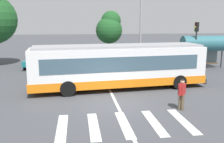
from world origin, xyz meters
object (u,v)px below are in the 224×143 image
(parked_car_teal, at_px, (36,60))
(parked_car_blue, at_px, (89,59))
(parked_car_black, at_px, (139,57))
(bus_stop_shelter, at_px, (203,44))
(background_tree_right, at_px, (110,28))
(traffic_light_far_corner, at_px, (196,38))
(parked_car_silver, at_px, (64,59))
(parked_car_white, at_px, (113,58))
(city_transit_bus, at_px, (119,66))
(parked_car_charcoal, at_px, (159,57))
(pedestrian_crossing_street, at_px, (182,92))
(twin_arm_street_lamp, at_px, (141,11))

(parked_car_teal, xyz_separation_m, parked_car_blue, (5.49, -0.03, 0.00))
(parked_car_black, bearing_deg, bus_stop_shelter, -26.97)
(parked_car_teal, bearing_deg, background_tree_right, 34.40)
(background_tree_right, bearing_deg, traffic_light_far_corner, -51.80)
(parked_car_black, distance_m, background_tree_right, 6.85)
(parked_car_silver, distance_m, parked_car_white, 5.25)
(city_transit_bus, relative_size, parked_car_charcoal, 2.67)
(pedestrian_crossing_street, xyz_separation_m, parked_car_blue, (-4.12, 14.15, -0.20))
(city_transit_bus, height_order, bus_stop_shelter, bus_stop_shelter)
(parked_car_blue, distance_m, twin_arm_street_lamp, 7.31)
(parked_car_black, bearing_deg, city_transit_bus, -111.82)
(parked_car_white, xyz_separation_m, bus_stop_shelter, (8.67, -3.24, 1.65))
(parked_car_blue, height_order, parked_car_white, same)
(parked_car_teal, distance_m, parked_car_black, 10.87)
(parked_car_silver, relative_size, traffic_light_far_corner, 0.99)
(bus_stop_shelter, bearing_deg, parked_car_charcoal, 135.74)
(parked_car_teal, height_order, parked_car_silver, same)
(pedestrian_crossing_street, relative_size, bus_stop_shelter, 0.40)
(city_transit_bus, height_order, pedestrian_crossing_street, city_transit_bus)
(traffic_light_far_corner, bearing_deg, city_transit_bus, -145.25)
(parked_car_white, height_order, parked_car_charcoal, same)
(city_transit_bus, relative_size, parked_car_blue, 2.66)
(parked_car_black, bearing_deg, pedestrian_crossing_street, -95.02)
(traffic_light_far_corner, height_order, twin_arm_street_lamp, twin_arm_street_lamp)
(parked_car_teal, xyz_separation_m, parked_car_silver, (2.80, 0.44, 0.00))
(parked_car_teal, bearing_deg, twin_arm_street_lamp, -15.32)
(pedestrian_crossing_street, distance_m, background_tree_right, 20.19)
(parked_car_black, bearing_deg, parked_car_silver, 178.05)
(pedestrian_crossing_street, distance_m, parked_car_blue, 14.74)
(bus_stop_shelter, bearing_deg, parked_car_teal, 170.46)
(bus_stop_shelter, height_order, background_tree_right, background_tree_right)
(pedestrian_crossing_street, bearing_deg, parked_car_white, 96.11)
(parked_car_silver, relative_size, parked_car_white, 1.00)
(twin_arm_street_lamp, height_order, background_tree_right, twin_arm_street_lamp)
(pedestrian_crossing_street, xyz_separation_m, bus_stop_shelter, (7.10, 11.38, 1.45))
(parked_car_white, relative_size, parked_car_charcoal, 0.98)
(pedestrian_crossing_street, relative_size, parked_car_black, 0.38)
(city_transit_bus, distance_m, parked_car_silver, 10.72)
(parked_car_teal, height_order, bus_stop_shelter, bus_stop_shelter)
(parked_car_black, distance_m, bus_stop_shelter, 6.76)
(city_transit_bus, height_order, background_tree_right, background_tree_right)
(pedestrian_crossing_street, xyz_separation_m, parked_car_silver, (-6.81, 14.62, -0.20))
(pedestrian_crossing_street, relative_size, parked_car_silver, 0.38)
(parked_car_black, height_order, traffic_light_far_corner, traffic_light_far_corner)
(parked_car_charcoal, bearing_deg, bus_stop_shelter, -44.26)
(parked_car_blue, distance_m, traffic_light_far_corner, 10.94)
(parked_car_blue, distance_m, bus_stop_shelter, 11.68)
(parked_car_charcoal, bearing_deg, parked_car_blue, -176.29)
(pedestrian_crossing_street, distance_m, parked_car_charcoal, 15.13)
(parked_car_charcoal, bearing_deg, parked_car_silver, -179.81)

